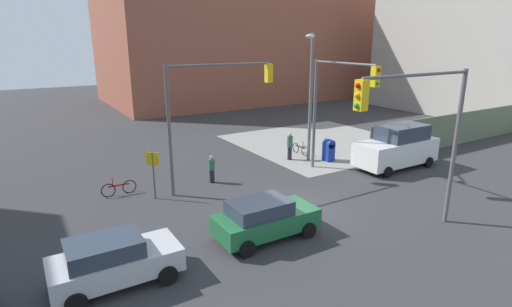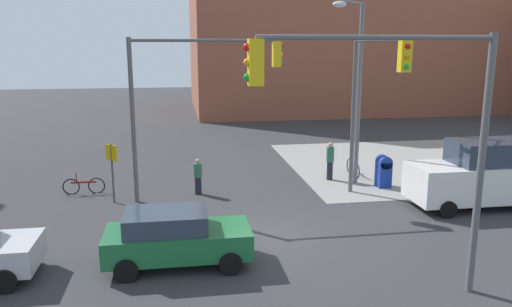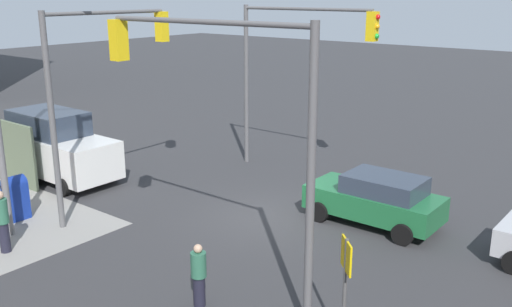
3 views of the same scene
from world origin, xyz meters
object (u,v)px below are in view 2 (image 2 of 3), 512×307
object	(u,v)px
smokestack	(502,11)
bicycle_at_crosswalk	(84,186)
pedestrian_crossing	(198,176)
bicycle_leaning_on_fence	(353,168)
pedestrian_waiting	(330,160)
street_lamp_corner	(356,80)
traffic_signal_nw_corner	(192,85)
mailbox_blue	(383,170)
hatchback_green	(175,237)
traffic_signal_se_corner	(396,114)
van_white_delivery	(482,175)
traffic_signal_ne_corner	(371,89)

from	to	relation	value
smokestack	bicycle_at_crosswalk	xyz separation A→B (m)	(-35.24, -24.00, -9.07)
pedestrian_crossing	bicycle_leaning_on_fence	xyz separation A→B (m)	(7.60, 2.00, -0.45)
pedestrian_waiting	street_lamp_corner	bearing A→B (deg)	-44.85
traffic_signal_nw_corner	bicycle_leaning_on_fence	bearing A→B (deg)	19.16
mailbox_blue	bicycle_at_crosswalk	distance (m)	13.05
hatchback_green	pedestrian_waiting	distance (m)	10.88
street_lamp_corner	pedestrian_waiting	xyz separation A→B (m)	(-0.75, 0.97, -3.76)
traffic_signal_se_corner	pedestrian_waiting	distance (m)	11.78
mailbox_blue	bicycle_leaning_on_fence	xyz separation A→B (m)	(-0.60, 2.20, -0.42)
smokestack	street_lamp_corner	distance (m)	34.24
smokestack	traffic_signal_nw_corner	world-z (taller)	smokestack
smokestack	hatchback_green	size ratio (longest dim) A/B	4.56
van_white_delivery	pedestrian_waiting	world-z (taller)	van_white_delivery
mailbox_blue	hatchback_green	bearing A→B (deg)	-143.89
smokestack	hatchback_green	bearing A→B (deg)	-134.74
smokestack	van_white_delivery	size ratio (longest dim) A/B	3.49
smokestack	traffic_signal_ne_corner	bearing A→B (deg)	-131.22
hatchback_green	smokestack	bearing A→B (deg)	45.26
traffic_signal_se_corner	street_lamp_corner	bearing A→B (deg)	74.74
traffic_signal_se_corner	traffic_signal_ne_corner	size ratio (longest dim) A/B	1.00
smokestack	van_white_delivery	world-z (taller)	smokestack
street_lamp_corner	bicycle_leaning_on_fence	world-z (taller)	street_lamp_corner
pedestrian_crossing	bicycle_at_crosswalk	bearing A→B (deg)	153.86
traffic_signal_ne_corner	traffic_signal_se_corner	bearing A→B (deg)	-107.64
street_lamp_corner	traffic_signal_se_corner	bearing A→B (deg)	-105.26
street_lamp_corner	pedestrian_waiting	distance (m)	3.95
traffic_signal_nw_corner	traffic_signal_se_corner	bearing A→B (deg)	-64.06
pedestrian_waiting	bicycle_at_crosswalk	bearing A→B (deg)	-169.92
hatchback_green	pedestrian_waiting	size ratio (longest dim) A/B	2.29
pedestrian_waiting	bicycle_leaning_on_fence	size ratio (longest dim) A/B	1.03
smokestack	traffic_signal_ne_corner	distance (m)	36.63
smokestack	pedestrian_crossing	size ratio (longest dim) A/B	12.23
mailbox_blue	hatchback_green	distance (m)	11.34
mailbox_blue	van_white_delivery	bearing A→B (deg)	-50.47
traffic_signal_nw_corner	bicycle_at_crosswalk	xyz separation A→B (m)	(-4.64, 1.50, -4.32)
traffic_signal_se_corner	pedestrian_crossing	world-z (taller)	traffic_signal_se_corner
mailbox_blue	van_white_delivery	distance (m)	4.18
street_lamp_corner	bicycle_at_crosswalk	world-z (taller)	street_lamp_corner
bicycle_leaning_on_fence	street_lamp_corner	bearing A→B (deg)	-111.25
hatchback_green	bicycle_at_crosswalk	world-z (taller)	hatchback_green
pedestrian_waiting	traffic_signal_ne_corner	bearing A→B (deg)	-78.02
traffic_signal_nw_corner	street_lamp_corner	bearing A→B (deg)	8.22
pedestrian_crossing	bicycle_at_crosswalk	size ratio (longest dim) A/B	0.88
hatchback_green	bicycle_at_crosswalk	size ratio (longest dim) A/B	2.36
pedestrian_crossing	bicycle_leaning_on_fence	bearing A→B (deg)	-1.97
pedestrian_crossing	street_lamp_corner	bearing A→B (deg)	-13.99
mailbox_blue	traffic_signal_nw_corner	bearing A→B (deg)	-176.58
bicycle_at_crosswalk	traffic_signal_nw_corner	bearing A→B (deg)	-17.91
traffic_signal_nw_corner	traffic_signal_se_corner	xyz separation A→B (m)	(4.38, -9.00, -0.01)
smokestack	hatchback_green	distance (m)	45.42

